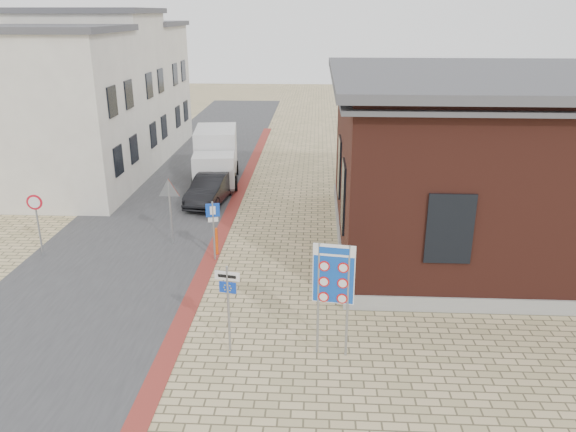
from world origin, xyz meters
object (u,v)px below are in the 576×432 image
(sedan, at_px, (210,189))
(bollard, at_px, (217,241))
(border_sign, at_px, (334,276))
(box_truck, at_px, (216,156))
(essen_sign, at_px, (228,295))
(parking_sign, at_px, (213,221))

(sedan, relative_size, bollard, 3.83)
(bollard, bearing_deg, border_sign, -56.51)
(box_truck, relative_size, bollard, 5.14)
(sedan, relative_size, essen_sign, 1.64)
(box_truck, height_order, bollard, box_truck)
(essen_sign, bearing_deg, border_sign, 11.26)
(parking_sign, bearing_deg, border_sign, -70.05)
(box_truck, xyz_separation_m, bollard, (1.72, -9.88, -0.92))
(sedan, xyz_separation_m, parking_sign, (1.40, -6.81, 0.88))
(sedan, height_order, parking_sign, parking_sign)
(border_sign, xyz_separation_m, essen_sign, (-2.81, -0.00, -0.65))
(border_sign, bearing_deg, sedan, 122.44)
(essen_sign, distance_m, parking_sign, 6.18)
(box_truck, distance_m, bollard, 10.07)
(border_sign, distance_m, bollard, 8.00)
(essen_sign, relative_size, parking_sign, 1.10)
(essen_sign, bearing_deg, box_truck, 112.34)
(bollard, bearing_deg, sedan, 102.51)
(parking_sign, bearing_deg, bollard, 74.32)
(parking_sign, height_order, bollard, parking_sign)
(border_sign, height_order, bollard, border_sign)
(essen_sign, height_order, parking_sign, essen_sign)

